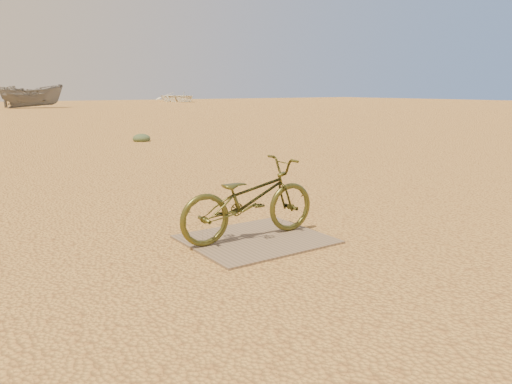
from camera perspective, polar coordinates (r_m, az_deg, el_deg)
ground at (r=4.95m, az=-5.90°, el=-5.79°), size 120.00×120.00×0.00m
plywood_board at (r=5.00m, az=0.00°, el=-5.43°), size 1.34×1.15×0.02m
bicycle at (r=4.92m, az=-0.79°, el=-0.83°), size 1.51×0.57×0.79m
boat_mid_right at (r=42.65m, az=-24.21°, el=9.96°), size 4.70×1.93×1.79m
boat_far_right at (r=57.47m, az=-8.83°, el=10.71°), size 4.50×5.84×1.12m
kale_b at (r=14.75m, az=-12.94°, el=5.68°), size 0.50×0.50×0.28m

